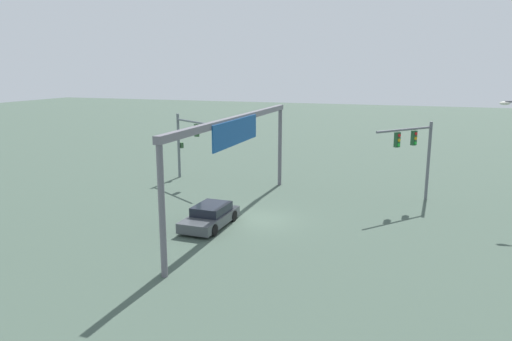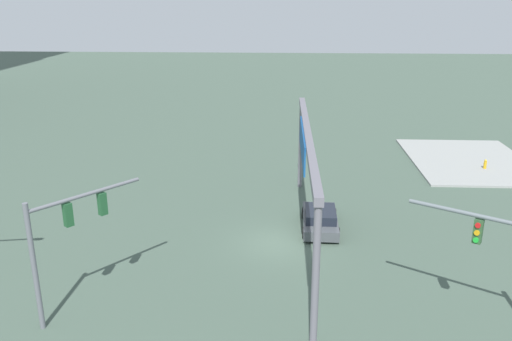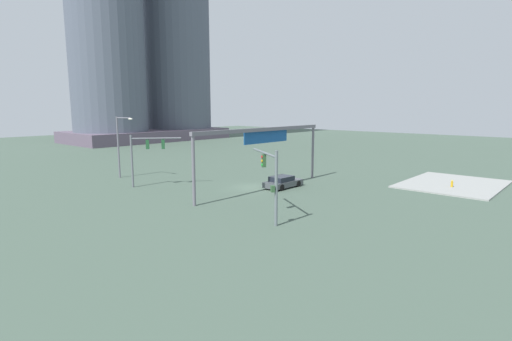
% 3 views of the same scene
% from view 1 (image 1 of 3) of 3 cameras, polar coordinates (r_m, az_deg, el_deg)
% --- Properties ---
extents(ground_plane, '(188.10, 188.10, 0.00)m').
position_cam_1_polar(ground_plane, '(28.41, 0.47, -5.91)').
color(ground_plane, '#415447').
extents(traffic_signal_near_corner, '(3.99, 3.31, 5.33)m').
position_cam_1_polar(traffic_signal_near_corner, '(32.93, 18.51, 2.69)').
color(traffic_signal_near_corner, slate).
rests_on(traffic_signal_near_corner, ground).
extents(traffic_signal_opposite_side, '(3.44, 4.83, 5.22)m').
position_cam_1_polar(traffic_signal_opposite_side, '(38.16, -8.29, 4.01)').
color(traffic_signal_opposite_side, slate).
rests_on(traffic_signal_opposite_side, ground).
extents(overhead_sign_gantry, '(17.91, 0.43, 6.12)m').
position_cam_1_polar(overhead_sign_gantry, '(27.59, -2.24, 4.40)').
color(overhead_sign_gantry, slate).
rests_on(overhead_sign_gantry, ground).
extents(sedan_car_approaching, '(4.37, 2.07, 1.21)m').
position_cam_1_polar(sedan_car_approaching, '(27.32, -5.48, -5.45)').
color(sedan_car_approaching, '#44494D').
rests_on(sedan_car_approaching, ground).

